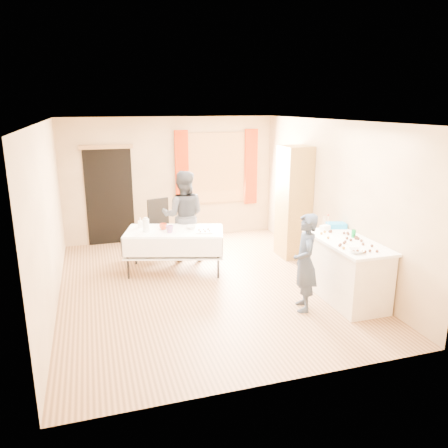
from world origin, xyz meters
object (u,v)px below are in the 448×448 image
object	(u,v)px
woman	(184,216)
party_table	(175,247)
cabinet	(294,202)
chair	(163,238)
girl	(305,263)
counter	(345,270)

from	to	relation	value
woman	party_table	bearing A→B (deg)	80.42
cabinet	chair	bearing A→B (deg)	160.83
girl	woman	distance (m)	2.85
counter	woman	world-z (taller)	woman
party_table	counter	bearing A→B (deg)	-23.47
cabinet	girl	size ratio (longest dim) A/B	1.50
chair	woman	world-z (taller)	woman
party_table	woman	bearing A→B (deg)	80.12
counter	chair	world-z (taller)	chair
cabinet	counter	distance (m)	2.10
counter	woman	bearing A→B (deg)	128.35
party_table	girl	xyz separation A→B (m)	(1.47, -2.00, 0.26)
party_table	chair	bearing A→B (deg)	108.67
counter	woman	size ratio (longest dim) A/B	0.90
counter	party_table	bearing A→B (deg)	140.24
counter	girl	distance (m)	0.81
chair	girl	world-z (taller)	girl
girl	party_table	bearing A→B (deg)	-127.69
party_table	girl	world-z (taller)	girl
counter	girl	bearing A→B (deg)	-168.93
counter	chair	size ratio (longest dim) A/B	1.40
party_table	chair	size ratio (longest dim) A/B	1.71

